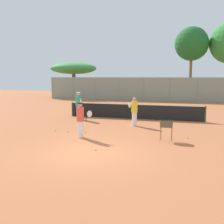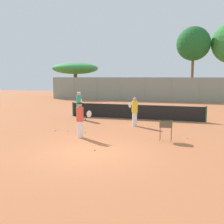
% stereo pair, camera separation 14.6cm
% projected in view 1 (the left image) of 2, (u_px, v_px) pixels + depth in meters
% --- Properties ---
extents(ground_plane, '(80.00, 80.00, 0.00)m').
position_uv_depth(ground_plane, '(91.00, 153.00, 10.36)').
color(ground_plane, '#B7663D').
extents(tennis_net, '(9.69, 0.10, 1.07)m').
position_uv_depth(tennis_net, '(134.00, 111.00, 18.62)').
color(tennis_net, '#26592D').
rests_on(tennis_net, ground_plane).
extents(back_fence, '(28.36, 0.08, 2.89)m').
position_uv_depth(back_fence, '(157.00, 89.00, 31.65)').
color(back_fence, gray).
rests_on(back_fence, ground_plane).
extents(tree_0, '(6.57, 6.57, 4.98)m').
position_uv_depth(tree_0, '(74.00, 69.00, 37.67)').
color(tree_0, brown).
rests_on(tree_0, ground_plane).
extents(tree_2, '(4.33, 4.33, 9.35)m').
position_uv_depth(tree_2, '(192.00, 44.00, 33.80)').
color(tree_2, brown).
rests_on(tree_2, ground_plane).
extents(player_white_outfit, '(0.73, 0.70, 1.75)m').
position_uv_depth(player_white_outfit, '(134.00, 111.00, 15.90)').
color(player_white_outfit, white).
rests_on(player_white_outfit, ground_plane).
extents(player_red_cap, '(0.70, 0.80, 1.92)m').
position_uv_depth(player_red_cap, '(79.00, 105.00, 18.40)').
color(player_red_cap, '#334C8C').
rests_on(player_red_cap, ground_plane).
extents(player_yellow_shirt, '(0.90, 0.36, 1.74)m').
position_uv_depth(player_yellow_shirt, '(80.00, 119.00, 12.86)').
color(player_yellow_shirt, white).
rests_on(player_yellow_shirt, ground_plane).
extents(ball_cart, '(0.56, 0.41, 0.95)m').
position_uv_depth(ball_cart, '(167.00, 126.00, 12.23)').
color(ball_cart, brown).
rests_on(ball_cart, ground_plane).
extents(tennis_ball_0, '(0.07, 0.07, 0.07)m').
position_uv_depth(tennis_ball_0, '(68.00, 131.00, 14.26)').
color(tennis_ball_0, '#D1E54C').
rests_on(tennis_ball_0, ground_plane).
extents(tennis_ball_1, '(0.07, 0.07, 0.07)m').
position_uv_depth(tennis_ball_1, '(187.00, 137.00, 12.85)').
color(tennis_ball_1, '#D1E54C').
rests_on(tennis_ball_1, ground_plane).
extents(tennis_ball_2, '(0.07, 0.07, 0.07)m').
position_uv_depth(tennis_ball_2, '(56.00, 130.00, 14.56)').
color(tennis_ball_2, '#D1E54C').
rests_on(tennis_ball_2, ground_plane).
extents(tennis_ball_3, '(0.07, 0.07, 0.07)m').
position_uv_depth(tennis_ball_3, '(85.00, 132.00, 14.10)').
color(tennis_ball_3, '#D1E54C').
rests_on(tennis_ball_3, ground_plane).
extents(tennis_ball_4, '(0.07, 0.07, 0.07)m').
position_uv_depth(tennis_ball_4, '(164.00, 123.00, 16.89)').
color(tennis_ball_4, '#D1E54C').
rests_on(tennis_ball_4, ground_plane).
extents(tennis_ball_5, '(0.07, 0.07, 0.07)m').
position_uv_depth(tennis_ball_5, '(96.00, 150.00, 10.69)').
color(tennis_ball_5, '#D1E54C').
rests_on(tennis_ball_5, ground_plane).
extents(parked_car, '(4.20, 1.70, 1.60)m').
position_uv_depth(parked_car, '(175.00, 95.00, 33.36)').
color(parked_car, '#232328').
rests_on(parked_car, ground_plane).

